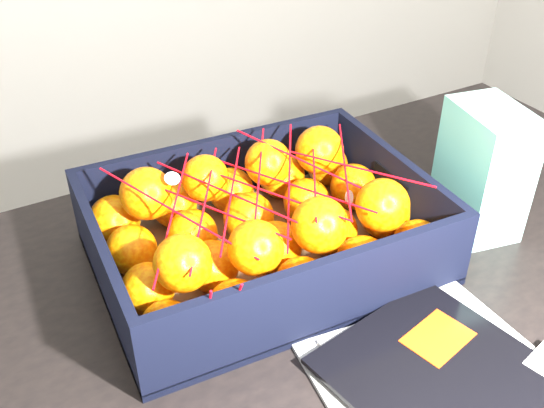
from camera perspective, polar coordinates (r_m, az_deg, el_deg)
name	(u,v)px	position (r m, az deg, el deg)	size (l,w,h in m)	color
table	(360,337)	(0.90, 8.00, -11.87)	(1.24, 0.87, 0.75)	black
magazine_stack	(459,398)	(0.71, 16.60, -16.52)	(0.29, 0.32, 0.02)	silver
produce_crate	(262,240)	(0.84, -0.90, -3.29)	(0.43, 0.32, 0.11)	brown
clementine_heap	(264,222)	(0.82, -0.73, -1.68)	(0.41, 0.30, 0.12)	orange
mesh_net	(260,193)	(0.78, -1.13, 0.96)	(0.36, 0.29, 0.10)	red
retail_carton	(483,170)	(0.92, 18.61, 2.96)	(0.08, 0.12, 0.18)	white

